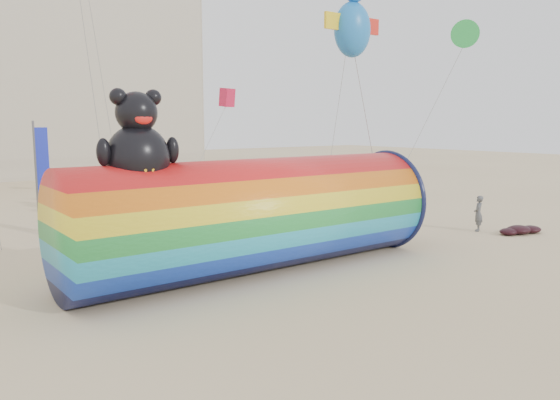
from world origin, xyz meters
TOP-DOWN VIEW (x-y plane):
  - ground at (0.00, 0.00)m, footprint 160.00×160.00m
  - windsock_assembly at (-0.42, 1.63)m, footprint 13.39×4.08m
  - kite_handler at (11.87, 1.01)m, footprint 0.74×0.67m
  - fabric_bundle at (13.00, -0.50)m, footprint 2.62×1.35m
  - festival_banners at (-1.08, 14.52)m, footprint 6.65×3.39m

SIDE VIEW (x-z plane):
  - ground at x=0.00m, z-range 0.00..0.00m
  - fabric_bundle at x=13.00m, z-range -0.03..0.37m
  - kite_handler at x=11.87m, z-range 0.00..1.70m
  - windsock_assembly at x=-0.42m, z-range -1.04..5.13m
  - festival_banners at x=-1.08m, z-range 0.04..5.24m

